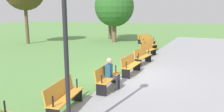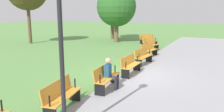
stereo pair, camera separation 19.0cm
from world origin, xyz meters
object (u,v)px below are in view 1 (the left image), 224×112
at_px(lamp_post, 65,13).
at_px(bench_2, 149,45).
at_px(person_seated, 111,73).
at_px(bench_4, 142,56).
at_px(tree_0, 114,7).
at_px(bench_1, 148,41).
at_px(bench_7, 64,96).
at_px(bench_5, 130,65).
at_px(tree_2, 110,1).
at_px(bench_0, 144,38).
at_px(bench_3, 148,50).
at_px(bench_6, 107,77).

bearing_deg(lamp_post, bench_2, -173.09).
relative_size(bench_2, person_seated, 1.42).
relative_size(bench_4, lamp_post, 0.41).
xyz_separation_m(bench_4, tree_0, (-8.26, -5.50, 3.04)).
xyz_separation_m(bench_1, bench_7, (13.43, 1.23, 0.00)).
height_order(bench_5, tree_0, tree_0).
bearing_deg(tree_2, bench_4, 33.84).
xyz_separation_m(bench_0, bench_3, (6.46, 2.13, 0.00)).
bearing_deg(bench_5, bench_0, -166.95).
height_order(bench_1, bench_3, same).
height_order(bench_6, person_seated, person_seated).
bearing_deg(bench_4, bench_7, 2.64).
relative_size(person_seated, tree_0, 0.22).
height_order(bench_3, tree_0, tree_0).
bearing_deg(tree_0, bench_4, 33.66).
bearing_deg(bench_2, bench_6, 20.97).
distance_m(tree_2, lamp_post, 20.01).
distance_m(bench_1, tree_0, 5.26).
bearing_deg(bench_0, bench_6, 36.69).
bearing_deg(bench_2, person_seated, 21.87).
bearing_deg(lamp_post, bench_4, -175.12).
bearing_deg(bench_4, lamp_post, 10.13).
relative_size(bench_0, bench_3, 0.99).
bearing_deg(bench_3, bench_1, -153.84).
distance_m(tree_0, lamp_post, 17.31).
height_order(tree_2, lamp_post, tree_2).
xyz_separation_m(bench_0, person_seated, (13.20, 2.58, 0.17)).
relative_size(bench_4, tree_0, 0.31).
bearing_deg(bench_0, lamp_post, 36.88).
height_order(bench_2, tree_2, tree_2).
relative_size(bench_4, bench_6, 1.00).
relative_size(bench_4, bench_5, 1.02).
bearing_deg(person_seated, tree_0, -161.39).
bearing_deg(bench_2, bench_5, 23.58).
bearing_deg(bench_6, bench_3, 177.36).
bearing_deg(person_seated, bench_6, -69.52).
xyz_separation_m(bench_0, bench_1, (2.09, 0.91, 0.00)).
bearing_deg(tree_0, bench_6, 23.24).
xyz_separation_m(bench_2, person_seated, (8.95, 0.96, 0.17)).
distance_m(bench_0, lamp_post, 17.07).
height_order(bench_3, bench_5, same).
relative_size(bench_0, tree_2, 0.30).
distance_m(bench_0, bench_1, 2.27).
distance_m(tree_0, tree_2, 2.82).
xyz_separation_m(bench_1, tree_2, (-3.88, -5.51, 3.73)).
height_order(bench_2, bench_6, same).
height_order(bench_0, tree_0, tree_0).
distance_m(bench_3, tree_0, 8.50).
bearing_deg(bench_0, bench_2, 47.14).
bearing_deg(tree_0, bench_0, 98.46).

